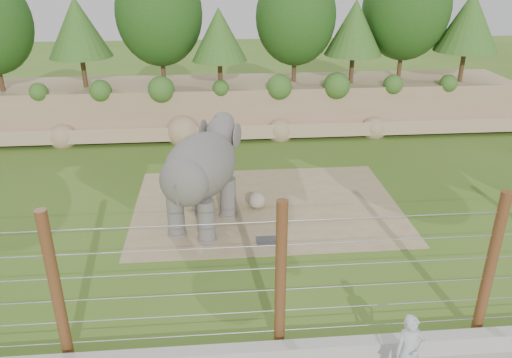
{
  "coord_description": "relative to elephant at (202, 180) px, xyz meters",
  "views": [
    {
      "loc": [
        -1.38,
        -13.88,
        8.75
      ],
      "look_at": [
        0.0,
        2.0,
        1.6
      ],
      "focal_mm": 35.0,
      "sensor_mm": 36.0,
      "label": 1
    }
  ],
  "objects": [
    {
      "name": "retaining_wall",
      "position": [
        1.89,
        -6.75,
        -1.5
      ],
      "size": [
        26.0,
        0.35,
        0.5
      ],
      "primitive_type": "cube",
      "color": "#A6A39A",
      "rests_on": "ground"
    },
    {
      "name": "zookeeper",
      "position": [
        4.53,
        -7.63,
        -0.83
      ],
      "size": [
        0.68,
        0.47,
        1.82
      ],
      "primitive_type": "imported",
      "rotation": [
        0.0,
        0.0,
        0.05
      ],
      "color": "#B8BDC2",
      "rests_on": "walkway"
    },
    {
      "name": "stone_ball",
      "position": [
        2.0,
        1.09,
        -1.4
      ],
      "size": [
        0.66,
        0.66,
        0.66
      ],
      "primitive_type": "sphere",
      "color": "gray",
      "rests_on": "dirt_patch"
    },
    {
      "name": "ground",
      "position": [
        1.89,
        -1.75,
        -1.75
      ],
      "size": [
        90.0,
        90.0,
        0.0
      ],
      "primitive_type": "plane",
      "color": "#3F6019",
      "rests_on": "ground"
    },
    {
      "name": "barrier_fence",
      "position": [
        1.89,
        -6.25,
        0.25
      ],
      "size": [
        20.26,
        0.26,
        4.0
      ],
      "color": "#4F2F1A",
      "rests_on": "ground"
    },
    {
      "name": "drain_grate",
      "position": [
        2.27,
        -1.35,
        -1.72
      ],
      "size": [
        1.0,
        0.6,
        0.03
      ],
      "primitive_type": "cube",
      "color": "#262628",
      "rests_on": "dirt_patch"
    },
    {
      "name": "dirt_patch",
      "position": [
        2.39,
        1.25,
        -1.74
      ],
      "size": [
        10.0,
        7.0,
        0.02
      ],
      "primitive_type": "cube",
      "color": "#8F7F53",
      "rests_on": "ground"
    },
    {
      "name": "back_embankment",
      "position": [
        2.48,
        10.93,
        2.21
      ],
      "size": [
        30.0,
        5.52,
        8.77
      ],
      "color": "#9C805A",
      "rests_on": "ground"
    },
    {
      "name": "elephant",
      "position": [
        0.0,
        0.0,
        0.0
      ],
      "size": [
        3.49,
        4.71,
        3.51
      ],
      "primitive_type": null,
      "rotation": [
        0.0,
        0.0,
        -0.43
      ],
      "color": "#58544E",
      "rests_on": "ground"
    }
  ]
}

